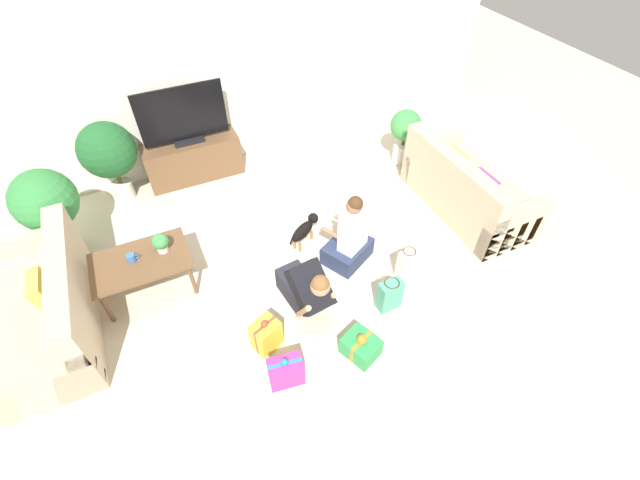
% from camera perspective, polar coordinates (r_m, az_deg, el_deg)
% --- Properties ---
extents(ground_plane, '(16.00, 16.00, 0.00)m').
position_cam_1_polar(ground_plane, '(4.82, -3.05, -5.28)').
color(ground_plane, beige).
extents(wall_back, '(8.40, 0.06, 2.60)m').
position_cam_1_polar(wall_back, '(6.09, -13.91, 20.87)').
color(wall_back, white).
rests_on(wall_back, ground_plane).
extents(sofa_left, '(0.85, 1.76, 0.86)m').
position_cam_1_polar(sofa_left, '(4.95, -32.50, -7.97)').
color(sofa_left, '#C6B293').
rests_on(sofa_left, ground_plane).
extents(sofa_right, '(0.85, 1.76, 0.86)m').
position_cam_1_polar(sofa_right, '(5.76, 18.86, 6.35)').
color(sofa_right, '#C6B293').
rests_on(sofa_right, ground_plane).
extents(coffee_table, '(0.98, 0.63, 0.47)m').
position_cam_1_polar(coffee_table, '(4.78, -22.76, -2.91)').
color(coffee_table, brown).
rests_on(coffee_table, ground_plane).
extents(tv_console, '(1.27, 0.41, 0.57)m').
position_cam_1_polar(tv_console, '(6.27, -16.51, 10.26)').
color(tv_console, brown).
rests_on(tv_console, ground_plane).
extents(tv, '(1.11, 0.20, 0.77)m').
position_cam_1_polar(tv, '(5.94, -17.80, 15.20)').
color(tv, black).
rests_on(tv, tv_console).
extents(potted_plant_corner_left, '(0.69, 0.69, 1.05)m').
position_cam_1_polar(potted_plant_corner_left, '(5.59, -32.80, 4.32)').
color(potted_plant_corner_left, beige).
rests_on(potted_plant_corner_left, ground_plane).
extents(potted_plant_corner_right, '(0.43, 0.43, 0.82)m').
position_cam_1_polar(potted_plant_corner_right, '(6.31, 11.27, 14.10)').
color(potted_plant_corner_right, beige).
rests_on(potted_plant_corner_right, ground_plane).
extents(potted_plant_back_left, '(0.70, 0.70, 1.10)m').
position_cam_1_polar(potted_plant_back_left, '(6.00, -26.44, 10.45)').
color(potted_plant_back_left, beige).
rests_on(potted_plant_back_left, ground_plane).
extents(person_kneeling, '(0.40, 0.80, 0.77)m').
position_cam_1_polar(person_kneeling, '(4.33, -1.93, -6.29)').
color(person_kneeling, '#23232D').
rests_on(person_kneeling, ground_plane).
extents(person_sitting, '(0.65, 0.61, 0.95)m').
position_cam_1_polar(person_sitting, '(4.78, 4.01, 0.14)').
color(person_sitting, '#283351').
rests_on(person_sitting, ground_plane).
extents(dog, '(0.48, 0.33, 0.31)m').
position_cam_1_polar(dog, '(5.07, -2.03, 1.51)').
color(dog, black).
rests_on(dog, ground_plane).
extents(gift_box_a, '(0.34, 0.24, 0.35)m').
position_cam_1_polar(gift_box_a, '(4.05, -4.58, -17.05)').
color(gift_box_a, '#CC3389').
rests_on(gift_box_a, ground_plane).
extents(gift_box_b, '(0.38, 0.41, 0.28)m').
position_cam_1_polar(gift_box_b, '(4.22, 5.46, -13.93)').
color(gift_box_b, '#2D934C').
rests_on(gift_box_b, ground_plane).
extents(gift_box_c, '(0.31, 0.28, 0.40)m').
position_cam_1_polar(gift_box_c, '(4.23, -7.19, -12.46)').
color(gift_box_c, yellow).
rests_on(gift_box_c, ground_plane).
extents(gift_bag_a, '(0.25, 0.17, 0.40)m').
position_cam_1_polar(gift_bag_a, '(4.50, 9.28, -7.24)').
color(gift_bag_a, '#4CA384').
rests_on(gift_bag_a, ground_plane).
extents(gift_bag_b, '(0.23, 0.15, 0.41)m').
position_cam_1_polar(gift_bag_b, '(4.80, 11.51, -3.14)').
color(gift_bag_b, white).
rests_on(gift_bag_b, ground_plane).
extents(mug, '(0.12, 0.08, 0.09)m').
position_cam_1_polar(mug, '(4.73, -23.82, -2.22)').
color(mug, '#386BAD').
rests_on(mug, coffee_table).
extents(tabletop_plant, '(0.17, 0.17, 0.22)m').
position_cam_1_polar(tabletop_plant, '(4.66, -20.52, -0.30)').
color(tabletop_plant, beige).
rests_on(tabletop_plant, coffee_table).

